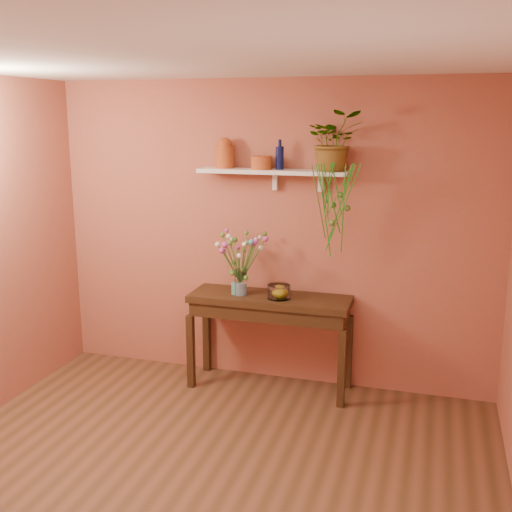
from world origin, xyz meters
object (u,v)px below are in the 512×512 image
object	(u,v)px
terracotta_jug	(225,153)
glass_bowl	(279,292)
sideboard	(270,309)
spider_plant	(334,141)
bouquet	(241,250)
glass_vase	(241,284)
blue_bottle	(280,157)

from	to	relation	value
terracotta_jug	glass_bowl	distance (m)	1.29
sideboard	spider_plant	distance (m)	1.54
terracotta_jug	bouquet	size ratio (longest dim) A/B	0.52
spider_plant	glass_vase	xyz separation A→B (m)	(-0.76, -0.13, -1.23)
blue_bottle	glass_vase	xyz separation A→B (m)	(-0.30, -0.17, -1.09)
sideboard	terracotta_jug	world-z (taller)	terracotta_jug
terracotta_jug	spider_plant	distance (m)	0.97
glass_bowl	terracotta_jug	bearing A→B (deg)	161.14
terracotta_jug	glass_vase	distance (m)	1.14
spider_plant	glass_vase	world-z (taller)	spider_plant
terracotta_jug	glass_vase	world-z (taller)	terracotta_jug
sideboard	terracotta_jug	bearing A→B (deg)	163.11
terracotta_jug	spider_plant	world-z (taller)	spider_plant
terracotta_jug	glass_bowl	bearing A→B (deg)	-18.86
glass_bowl	sideboard	bearing A→B (deg)	152.25
bouquet	glass_vase	bearing A→B (deg)	119.81
glass_vase	bouquet	bearing A→B (deg)	-60.19
glass_vase	glass_bowl	world-z (taller)	glass_vase
spider_plant	glass_bowl	bearing A→B (deg)	-161.30
sideboard	glass_bowl	size ratio (longest dim) A/B	7.17
terracotta_jug	glass_vase	bearing A→B (deg)	-41.91
sideboard	blue_bottle	size ratio (longest dim) A/B	5.61
terracotta_jug	blue_bottle	world-z (taller)	terracotta_jug
spider_plant	sideboard	bearing A→B (deg)	-169.71
sideboard	bouquet	world-z (taller)	bouquet
sideboard	bouquet	size ratio (longest dim) A/B	2.75
blue_bottle	bouquet	distance (m)	0.85
terracotta_jug	bouquet	xyz separation A→B (m)	(0.21, -0.20, -0.80)
blue_bottle	glass_vase	bearing A→B (deg)	-150.14
sideboard	bouquet	distance (m)	0.59
spider_plant	glass_bowl	world-z (taller)	spider_plant
terracotta_jug	spider_plant	bearing A→B (deg)	-2.62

